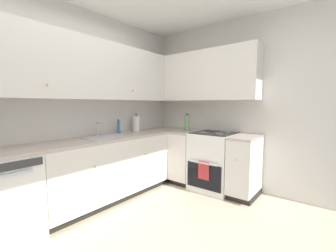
% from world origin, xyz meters
% --- Properties ---
extents(ground_plane, '(3.94, 2.95, 0.02)m').
position_xyz_m(ground_plane, '(0.00, 0.00, -0.01)').
color(ground_plane, beige).
extents(wall_back, '(4.04, 0.05, 2.61)m').
position_xyz_m(wall_back, '(0.00, 1.50, 1.30)').
color(wall_back, silver).
rests_on(wall_back, ground_plane).
extents(wall_right, '(0.05, 3.05, 2.61)m').
position_xyz_m(wall_right, '(2.00, 0.00, 1.30)').
color(wall_right, silver).
rests_on(wall_right, ground_plane).
extents(dishwasher, '(0.60, 0.63, 0.85)m').
position_xyz_m(dishwasher, '(-0.80, 1.17, 0.42)').
color(dishwasher, white).
rests_on(dishwasher, ground_plane).
extents(lower_cabinets_back, '(1.87, 0.62, 0.85)m').
position_xyz_m(lower_cabinets_back, '(0.44, 1.18, 0.43)').
color(lower_cabinets_back, silver).
rests_on(lower_cabinets_back, ground_plane).
extents(countertop_back, '(3.07, 0.60, 0.03)m').
position_xyz_m(countertop_back, '(0.43, 1.17, 0.86)').
color(countertop_back, '#B7A89E').
rests_on(countertop_back, lower_cabinets_back).
extents(lower_cabinets_right, '(0.62, 1.33, 0.85)m').
position_xyz_m(lower_cabinets_right, '(1.67, 0.22, 0.43)').
color(lower_cabinets_right, silver).
rests_on(lower_cabinets_right, ground_plane).
extents(countertop_right, '(0.60, 1.33, 0.03)m').
position_xyz_m(countertop_right, '(1.67, 0.22, 0.86)').
color(countertop_right, '#B7A89E').
rests_on(countertop_right, lower_cabinets_right).
extents(oven_range, '(0.68, 0.62, 1.03)m').
position_xyz_m(oven_range, '(1.69, 0.20, 0.45)').
color(oven_range, white).
rests_on(oven_range, ground_plane).
extents(upper_cabinets_back, '(2.75, 0.34, 0.78)m').
position_xyz_m(upper_cabinets_back, '(0.27, 1.31, 1.78)').
color(upper_cabinets_back, silver).
extents(upper_cabinets_right, '(0.32, 1.88, 0.78)m').
position_xyz_m(upper_cabinets_right, '(1.81, 0.54, 1.78)').
color(upper_cabinets_right, silver).
extents(sink, '(0.57, 0.40, 0.10)m').
position_xyz_m(sink, '(0.40, 1.14, 0.84)').
color(sink, '#B7B7BC').
rests_on(sink, countertop_back).
extents(faucet, '(0.07, 0.16, 0.20)m').
position_xyz_m(faucet, '(0.41, 1.35, 1.00)').
color(faucet, silver).
rests_on(faucet, countertop_back).
extents(soap_bottle, '(0.05, 0.05, 0.21)m').
position_xyz_m(soap_bottle, '(0.76, 1.35, 0.98)').
color(soap_bottle, '#3F72BF').
rests_on(soap_bottle, countertop_back).
extents(paper_towel_roll, '(0.11, 0.11, 0.31)m').
position_xyz_m(paper_towel_roll, '(1.12, 1.33, 1.00)').
color(paper_towel_roll, white).
rests_on(paper_towel_roll, countertop_back).
extents(oil_bottle, '(0.08, 0.08, 0.29)m').
position_xyz_m(oil_bottle, '(1.67, 0.70, 1.02)').
color(oil_bottle, '#729E66').
rests_on(oil_bottle, countertop_right).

